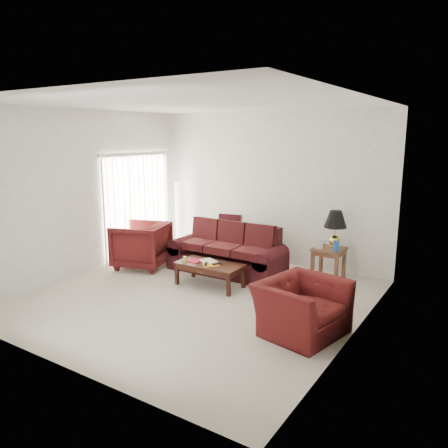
% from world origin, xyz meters
% --- Properties ---
extents(floor, '(5.00, 5.00, 0.00)m').
position_xyz_m(floor, '(0.00, 0.00, 0.00)').
color(floor, beige).
rests_on(floor, ground).
extents(blinds, '(0.10, 2.00, 2.16)m').
position_xyz_m(blinds, '(-2.42, 1.30, 1.08)').
color(blinds, silver).
rests_on(blinds, ground).
extents(sofa, '(2.21, 1.05, 0.89)m').
position_xyz_m(sofa, '(-0.28, 1.37, 0.44)').
color(sofa, black).
rests_on(sofa, ground).
extents(throw_pillow, '(0.50, 0.32, 0.48)m').
position_xyz_m(throw_pillow, '(-0.67, 2.11, 0.73)').
color(throw_pillow, black).
rests_on(throw_pillow, sofa).
extents(end_table, '(0.57, 0.57, 0.58)m').
position_xyz_m(end_table, '(1.47, 2.02, 0.29)').
color(end_table, '#4A2819').
rests_on(end_table, ground).
extents(table_lamp, '(0.46, 0.46, 0.67)m').
position_xyz_m(table_lamp, '(1.53, 2.08, 0.91)').
color(table_lamp, gold).
rests_on(table_lamp, end_table).
extents(clock, '(0.15, 0.08, 0.15)m').
position_xyz_m(clock, '(1.33, 1.87, 0.65)').
color(clock, silver).
rests_on(clock, end_table).
extents(blue_canister, '(0.14, 0.14, 0.18)m').
position_xyz_m(blue_canister, '(1.63, 1.89, 0.66)').
color(blue_canister, '#174196').
rests_on(blue_canister, end_table).
extents(picture_frame, '(0.17, 0.20, 0.06)m').
position_xyz_m(picture_frame, '(1.32, 2.15, 0.66)').
color(picture_frame, white).
rests_on(picture_frame, end_table).
extents(floor_lamp, '(0.30, 0.30, 1.57)m').
position_xyz_m(floor_lamp, '(-1.97, 2.13, 0.78)').
color(floor_lamp, silver).
rests_on(floor_lamp, ground).
extents(armchair_left, '(1.21, 1.19, 0.88)m').
position_xyz_m(armchair_left, '(-1.86, 0.76, 0.44)').
color(armchair_left, '#481011').
rests_on(armchair_left, ground).
extents(armchair_right, '(1.14, 1.25, 0.70)m').
position_xyz_m(armchair_right, '(1.91, -0.26, 0.35)').
color(armchair_right, '#491010').
rests_on(armchair_right, ground).
extents(coffee_table, '(1.27, 0.92, 0.40)m').
position_xyz_m(coffee_table, '(-0.11, 0.57, 0.20)').
color(coffee_table, black).
rests_on(coffee_table, ground).
extents(magazine_red, '(0.33, 0.27, 0.02)m').
position_xyz_m(magazine_red, '(-0.45, 0.54, 0.41)').
color(magazine_red, '#BA1233').
rests_on(magazine_red, coffee_table).
extents(magazine_white, '(0.36, 0.33, 0.02)m').
position_xyz_m(magazine_white, '(-0.20, 0.66, 0.41)').
color(magazine_white, white).
rests_on(magazine_white, coffee_table).
extents(magazine_orange, '(0.33, 0.33, 0.02)m').
position_xyz_m(magazine_orange, '(-0.04, 0.50, 0.41)').
color(magazine_orange, orange).
rests_on(magazine_orange, coffee_table).
extents(remote_a, '(0.12, 0.17, 0.02)m').
position_xyz_m(remote_a, '(-0.10, 0.44, 0.43)').
color(remote_a, black).
rests_on(remote_a, coffee_table).
extents(remote_b, '(0.12, 0.18, 0.02)m').
position_xyz_m(remote_b, '(0.04, 0.56, 0.43)').
color(remote_b, black).
rests_on(remote_b, coffee_table).
extents(yellow_glass, '(0.08, 0.08, 0.11)m').
position_xyz_m(yellow_glass, '(-0.49, 0.39, 0.45)').
color(yellow_glass, gold).
rests_on(yellow_glass, coffee_table).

